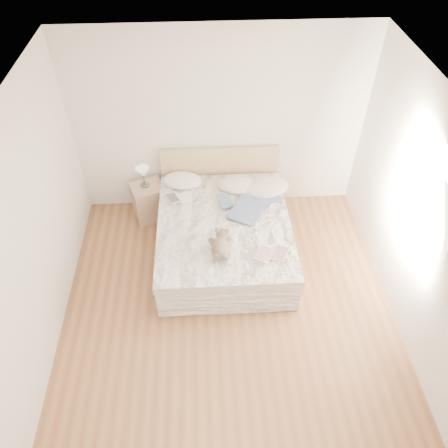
{
  "coord_description": "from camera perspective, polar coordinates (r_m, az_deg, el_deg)",
  "views": [
    {
      "loc": [
        -0.23,
        -2.96,
        4.49
      ],
      "look_at": [
        -0.0,
        1.05,
        0.62
      ],
      "focal_mm": 35.0,
      "sensor_mm": 36.0,
      "label": 1
    }
  ],
  "objects": [
    {
      "name": "table_lamp",
      "position": [
        6.23,
        -10.53,
        6.56
      ],
      "size": [
        0.25,
        0.25,
        0.31
      ],
      "color": "#46413C",
      "rests_on": "nightstand"
    },
    {
      "name": "wall_back",
      "position": [
        6.09,
        -0.62,
        12.88
      ],
      "size": [
        4.0,
        0.02,
        2.7
      ],
      "primitive_type": "cube",
      "color": "silver",
      "rests_on": "ground"
    },
    {
      "name": "blouse",
      "position": [
        5.79,
        3.19,
        2.04
      ],
      "size": [
        0.86,
        0.87,
        0.02
      ],
      "primitive_type": null,
      "rotation": [
        0.0,
        0.0,
        -0.52
      ],
      "color": "#3F5274",
      "rests_on": "bed"
    },
    {
      "name": "pillow_left",
      "position": [
        6.25,
        -5.44,
        5.69
      ],
      "size": [
        0.62,
        0.49,
        0.17
      ],
      "primitive_type": "ellipsoid",
      "rotation": [
        0.0,
        0.0,
        -0.21
      ],
      "color": "white",
      "rests_on": "bed"
    },
    {
      "name": "window",
      "position": [
        4.98,
        24.09,
        1.8
      ],
      "size": [
        0.02,
        1.3,
        1.1
      ],
      "primitive_type": "cube",
      "color": "white",
      "rests_on": "wall_right"
    },
    {
      "name": "childrens_book",
      "position": [
        5.24,
        6.31,
        -3.89
      ],
      "size": [
        0.46,
        0.41,
        0.02
      ],
      "primitive_type": "cube",
      "rotation": [
        0.0,
        0.0,
        -0.5
      ],
      "color": "beige",
      "rests_on": "bed"
    },
    {
      "name": "ceiling",
      "position": [
        3.47,
        1.07,
        12.84
      ],
      "size": [
        4.0,
        4.5,
        0.0
      ],
      "primitive_type": "cube",
      "color": "white",
      "rests_on": "ground"
    },
    {
      "name": "photo_book",
      "position": [
        5.97,
        -5.88,
        3.35
      ],
      "size": [
        0.4,
        0.36,
        0.03
      ],
      "primitive_type": "cube",
      "rotation": [
        0.0,
        0.0,
        0.46
      ],
      "color": "white",
      "rests_on": "bed"
    },
    {
      "name": "pillow_middle",
      "position": [
        6.15,
        1.89,
        5.16
      ],
      "size": [
        0.6,
        0.45,
        0.17
      ],
      "primitive_type": "ellipsoid",
      "rotation": [
        0.0,
        0.0,
        -0.1
      ],
      "color": "silver",
      "rests_on": "bed"
    },
    {
      "name": "wall_right",
      "position": [
        4.86,
        25.1,
        -1.45
      ],
      "size": [
        0.02,
        4.5,
        2.7
      ],
      "primitive_type": "cube",
      "color": "silver",
      "rests_on": "ground"
    },
    {
      "name": "wall_left",
      "position": [
        4.66,
        -24.54,
        -3.45
      ],
      "size": [
        0.02,
        4.5,
        2.7
      ],
      "primitive_type": "cube",
      "color": "silver",
      "rests_on": "ground"
    },
    {
      "name": "bed",
      "position": [
        5.9,
        -0.04,
        -1.24
      ],
      "size": [
        1.72,
        2.14,
        1.0
      ],
      "color": "tan",
      "rests_on": "floor"
    },
    {
      "name": "floor",
      "position": [
        5.38,
        0.69,
        -12.59
      ],
      "size": [
        4.0,
        4.5,
        0.0
      ],
      "primitive_type": "cube",
      "color": "brown",
      "rests_on": "ground"
    },
    {
      "name": "nightstand",
      "position": [
        6.52,
        -9.73,
        2.97
      ],
      "size": [
        0.56,
        0.53,
        0.56
      ],
      "primitive_type": "cube",
      "rotation": [
        0.0,
        0.0,
        0.35
      ],
      "color": "tan",
      "rests_on": "floor"
    },
    {
      "name": "pillow_right",
      "position": [
        6.13,
        5.56,
        4.82
      ],
      "size": [
        0.73,
        0.59,
        0.19
      ],
      "primitive_type": "ellipsoid",
      "rotation": [
        0.0,
        0.0,
        0.23
      ],
      "color": "silver",
      "rests_on": "bed"
    },
    {
      "name": "teddy_bear",
      "position": [
        5.22,
        -0.5,
        -3.47
      ],
      "size": [
        0.3,
        0.39,
        0.2
      ],
      "primitive_type": null,
      "rotation": [
        0.0,
        0.0,
        -0.09
      ],
      "color": "#66594B",
      "rests_on": "bed"
    }
  ]
}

